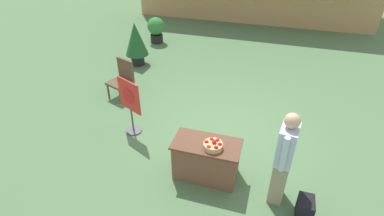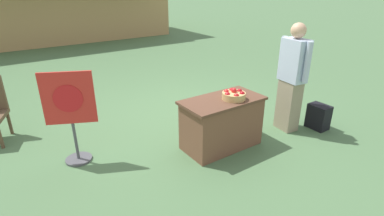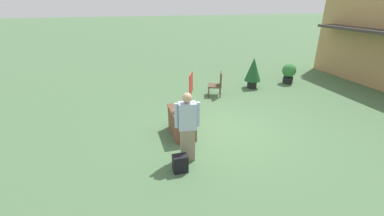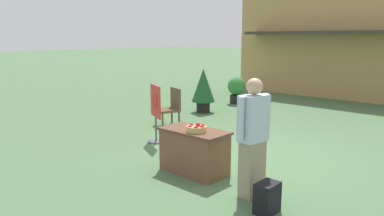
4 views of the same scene
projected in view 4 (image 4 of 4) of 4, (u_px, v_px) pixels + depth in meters
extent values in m
plane|color=#4C7047|center=(242.00, 156.00, 7.38)|extent=(120.00, 120.00, 0.00)
cube|color=tan|center=(377.00, 45.00, 14.63)|extent=(10.23, 3.82, 4.00)
cube|color=#38332D|center=(357.00, 32.00, 12.84)|extent=(8.70, 0.90, 0.12)
cube|color=brown|center=(194.00, 152.00, 6.45)|extent=(1.13, 0.59, 0.72)
cube|color=brown|center=(194.00, 131.00, 6.38)|extent=(1.21, 0.63, 0.04)
cylinder|color=tan|center=(197.00, 129.00, 6.22)|extent=(0.33, 0.33, 0.10)
sphere|color=#A30F14|center=(202.00, 128.00, 6.14)|extent=(0.08, 0.08, 0.08)
sphere|color=red|center=(203.00, 126.00, 6.25)|extent=(0.08, 0.08, 0.08)
sphere|color=red|center=(198.00, 125.00, 6.32)|extent=(0.08, 0.08, 0.08)
sphere|color=red|center=(192.00, 125.00, 6.29)|extent=(0.08, 0.08, 0.08)
sphere|color=red|center=(190.00, 127.00, 6.17)|extent=(0.08, 0.08, 0.08)
sphere|color=#A30F14|center=(196.00, 128.00, 6.10)|extent=(0.08, 0.08, 0.08)
sphere|color=red|center=(198.00, 125.00, 6.21)|extent=(0.08, 0.08, 0.08)
cube|color=gray|center=(252.00, 169.00, 5.46)|extent=(0.28, 0.37, 0.85)
cube|color=silver|center=(253.00, 118.00, 5.32)|extent=(0.31, 0.45, 0.67)
sphere|color=tan|center=(254.00, 86.00, 5.23)|extent=(0.23, 0.23, 0.23)
cylinder|color=silver|center=(241.00, 119.00, 5.15)|extent=(0.09, 0.09, 0.61)
cylinder|color=silver|center=(265.00, 114.00, 5.48)|extent=(0.09, 0.09, 0.61)
cube|color=black|center=(267.00, 198.00, 4.98)|extent=(0.24, 0.34, 0.42)
cylinder|color=#4C4C51|center=(156.00, 142.00, 8.38)|extent=(0.36, 0.36, 0.03)
cylinder|color=#4C4C51|center=(156.00, 129.00, 8.32)|extent=(0.04, 0.04, 0.55)
cube|color=red|center=(155.00, 101.00, 8.21)|extent=(0.61, 0.31, 0.71)
cylinder|color=red|center=(155.00, 101.00, 8.20)|extent=(0.34, 0.16, 0.37)
cylinder|color=brown|center=(163.00, 121.00, 9.63)|extent=(0.05, 0.05, 0.39)
cylinder|color=brown|center=(156.00, 118.00, 10.04)|extent=(0.05, 0.05, 0.39)
cylinder|color=brown|center=(179.00, 119.00, 9.84)|extent=(0.05, 0.05, 0.39)
cylinder|color=brown|center=(172.00, 116.00, 10.25)|extent=(0.05, 0.05, 0.39)
cube|color=brown|center=(167.00, 110.00, 9.90)|extent=(0.71, 0.71, 0.06)
cube|color=brown|center=(176.00, 98.00, 9.95)|extent=(0.54, 0.25, 0.55)
cylinder|color=black|center=(203.00, 107.00, 11.68)|extent=(0.42, 0.42, 0.34)
cone|color=#1E5628|center=(203.00, 85.00, 11.55)|extent=(0.72, 0.72, 1.02)
cylinder|color=black|center=(236.00, 99.00, 13.25)|extent=(0.46, 0.46, 0.30)
sphere|color=#337A38|center=(237.00, 86.00, 13.16)|extent=(0.64, 0.64, 0.64)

